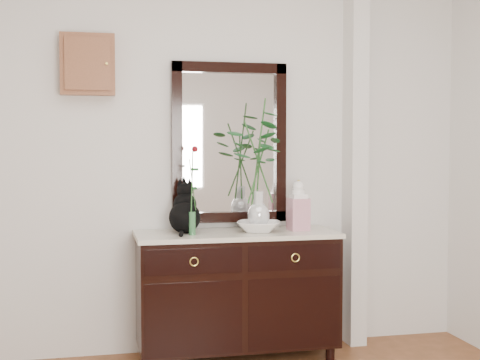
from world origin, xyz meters
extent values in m
cube|color=silver|center=(0.00, 1.98, 1.35)|extent=(3.60, 0.04, 2.70)
cube|color=silver|center=(1.00, 1.90, 1.35)|extent=(0.12, 0.20, 2.70)
cube|color=black|center=(0.10, 1.73, 0.46)|extent=(1.30, 0.50, 0.82)
cube|color=silver|center=(0.10, 1.73, 0.83)|extent=(1.33, 0.52, 0.03)
cube|color=black|center=(0.10, 1.97, 1.44)|extent=(0.80, 0.06, 1.10)
cube|color=white|center=(0.10, 1.98, 1.44)|extent=(0.66, 0.01, 0.96)
cube|color=brown|center=(-0.85, 1.94, 1.95)|extent=(0.35, 0.10, 0.40)
imported|color=white|center=(0.24, 1.71, 0.89)|extent=(0.36, 0.36, 0.07)
camera|label=1|loc=(-0.84, -2.56, 1.43)|focal=50.00mm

